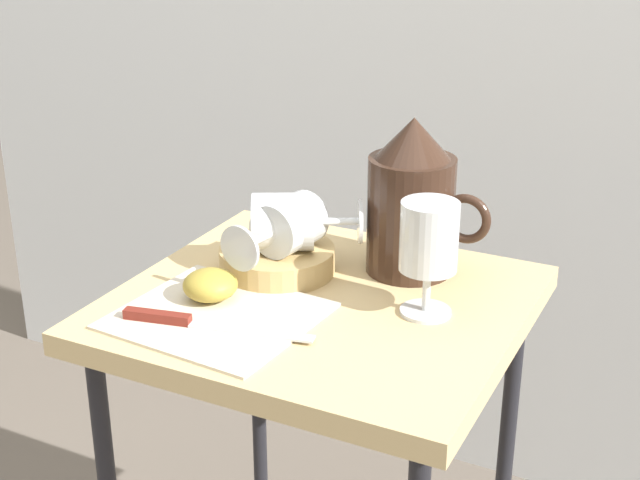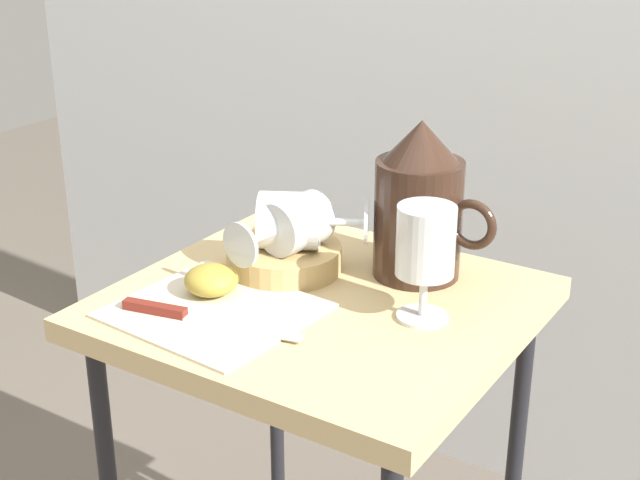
{
  "view_description": "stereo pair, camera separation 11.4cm",
  "coord_description": "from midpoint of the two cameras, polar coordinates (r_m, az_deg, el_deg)",
  "views": [
    {
      "loc": [
        0.47,
        -0.94,
        1.18
      ],
      "look_at": [
        0.0,
        0.0,
        0.74
      ],
      "focal_mm": 51.01,
      "sensor_mm": 36.0,
      "label": 1
    },
    {
      "loc": [
        0.57,
        -0.89,
        1.18
      ],
      "look_at": [
        0.0,
        0.0,
        0.74
      ],
      "focal_mm": 51.01,
      "sensor_mm": 36.0,
      "label": 2
    }
  ],
  "objects": [
    {
      "name": "apple_half_left",
      "position": [
        1.16,
        -9.69,
        -2.86
      ],
      "size": [
        0.07,
        0.07,
        0.04
      ],
      "primitive_type": "ellipsoid",
      "color": "#B29938",
      "rests_on": "linen_napkin"
    },
    {
      "name": "pitcher",
      "position": [
        1.21,
        3.1,
        1.79
      ],
      "size": [
        0.17,
        0.12,
        0.21
      ],
      "color": "#382319",
      "rests_on": "table"
    },
    {
      "name": "wine_glass_tipped_far",
      "position": [
        1.21,
        -4.77,
        0.86
      ],
      "size": [
        0.09,
        0.15,
        0.07
      ],
      "color": "silver",
      "rests_on": "basket_tray"
    },
    {
      "name": "basket_tray",
      "position": [
        1.24,
        -5.33,
        -1.3
      ],
      "size": [
        0.16,
        0.16,
        0.03
      ],
      "primitive_type": "cylinder",
      "color": "tan",
      "rests_on": "table"
    },
    {
      "name": "wine_glass_upright",
      "position": [
        1.09,
        3.9,
        -0.26
      ],
      "size": [
        0.07,
        0.07,
        0.15
      ],
      "color": "silver",
      "rests_on": "table"
    },
    {
      "name": "knife",
      "position": [
        1.11,
        -11.17,
        -5.11
      ],
      "size": [
        0.24,
        0.06,
        0.01
      ],
      "color": "silver",
      "rests_on": "linen_napkin"
    },
    {
      "name": "wine_glass_tipped_near",
      "position": [
        1.21,
        -4.81,
        1.09
      ],
      "size": [
        0.16,
        0.13,
        0.08
      ],
      "color": "silver",
      "rests_on": "basket_tray"
    },
    {
      "name": "linen_napkin",
      "position": [
        1.13,
        -9.33,
        -4.77
      ],
      "size": [
        0.25,
        0.23,
        0.0
      ],
      "primitive_type": "cube",
      "rotation": [
        0.0,
        0.0,
        -0.08
      ],
      "color": "beige",
      "rests_on": "table"
    },
    {
      "name": "table",
      "position": [
        1.2,
        -2.72,
        -6.77
      ],
      "size": [
        0.51,
        0.47,
        0.66
      ],
      "color": "tan",
      "rests_on": "ground_plane"
    }
  ]
}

